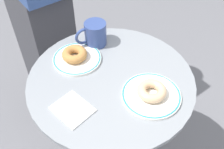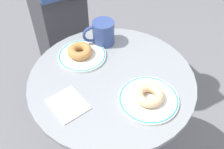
{
  "view_description": "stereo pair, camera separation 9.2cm",
  "coord_description": "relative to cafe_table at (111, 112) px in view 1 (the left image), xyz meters",
  "views": [
    {
      "loc": [
        0.24,
        -0.61,
        1.45
      ],
      "look_at": [
        0.01,
        -0.02,
        0.78
      ],
      "focal_mm": 41.41,
      "sensor_mm": 36.0,
      "label": 1
    },
    {
      "loc": [
        0.33,
        -0.57,
        1.45
      ],
      "look_at": [
        0.01,
        -0.02,
        0.78
      ],
      "focal_mm": 41.41,
      "sensor_mm": 36.0,
      "label": 2
    }
  ],
  "objects": [
    {
      "name": "plate_left",
      "position": [
        -0.16,
        0.04,
        0.22
      ],
      "size": [
        0.19,
        0.19,
        0.01
      ],
      "color": "white",
      "rests_on": "cafe_table"
    },
    {
      "name": "donut_glazed",
      "position": [
        0.16,
        -0.03,
        0.24
      ],
      "size": [
        0.14,
        0.14,
        0.03
      ],
      "primitive_type": "torus",
      "rotation": [
        0.0,
        0.0,
        0.83
      ],
      "color": "#E0B789",
      "rests_on": "plate_right"
    },
    {
      "name": "paper_napkin",
      "position": [
        -0.07,
        -0.18,
        0.22
      ],
      "size": [
        0.16,
        0.14,
        0.01
      ],
      "primitive_type": "cube",
      "rotation": [
        0.0,
        0.0,
        -0.38
      ],
      "color": "white",
      "rests_on": "cafe_table"
    },
    {
      "name": "cafe_table",
      "position": [
        0.0,
        0.0,
        0.0
      ],
      "size": [
        0.63,
        0.63,
        0.74
      ],
      "color": "gray",
      "rests_on": "ground"
    },
    {
      "name": "donut_old_fashioned",
      "position": [
        -0.17,
        0.04,
        0.24
      ],
      "size": [
        0.11,
        0.11,
        0.03
      ],
      "primitive_type": "torus",
      "rotation": [
        0.0,
        0.0,
        1.68
      ],
      "color": "#BC7F42",
      "rests_on": "plate_left"
    },
    {
      "name": "plate_right",
      "position": [
        0.16,
        -0.03,
        0.22
      ],
      "size": [
        0.21,
        0.21,
        0.01
      ],
      "color": "white",
      "rests_on": "cafe_table"
    },
    {
      "name": "coffee_mug",
      "position": [
        -0.14,
        0.16,
        0.27
      ],
      "size": [
        0.11,
        0.12,
        0.1
      ],
      "color": "#334784",
      "rests_on": "cafe_table"
    }
  ]
}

